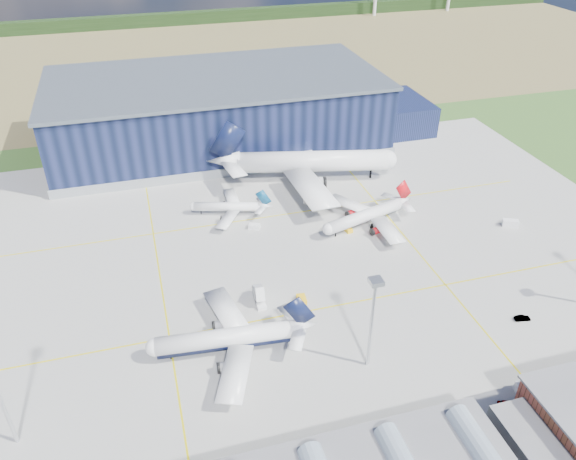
{
  "coord_description": "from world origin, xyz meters",
  "views": [
    {
      "loc": [
        -30.03,
        -107.76,
        89.31
      ],
      "look_at": [
        5.21,
        14.98,
        7.47
      ],
      "focal_mm": 35.0,
      "sensor_mm": 36.0,
      "label": 1
    }
  ],
  "objects_px": {
    "light_mast_center": "(373,310)",
    "gse_van_c": "(527,388)",
    "airliner_red": "(365,210)",
    "car_b": "(522,318)",
    "gse_cart_a": "(235,205)",
    "airstair": "(259,296)",
    "gse_tug_b": "(302,300)",
    "gse_van_b": "(510,223)",
    "gse_tug_c": "(348,230)",
    "airliner_navy": "(224,330)",
    "gse_cart_b": "(254,226)",
    "airliner_regional": "(227,203)",
    "car_a": "(507,404)",
    "airliner_widebody": "(313,151)",
    "hangar": "(224,113)"
  },
  "relations": [
    {
      "from": "airliner_widebody",
      "to": "gse_van_c",
      "type": "xyz_separation_m",
      "value": [
        12.81,
        -101.0,
        -9.4
      ]
    },
    {
      "from": "car_b",
      "to": "gse_cart_b",
      "type": "bearing_deg",
      "value": 52.31
    },
    {
      "from": "gse_van_c",
      "to": "car_b",
      "type": "xyz_separation_m",
      "value": [
        12.53,
        19.01,
        -0.49
      ]
    },
    {
      "from": "light_mast_center",
      "to": "gse_cart_b",
      "type": "relative_size",
      "value": 7.14
    },
    {
      "from": "gse_tug_c",
      "to": "airstair",
      "type": "xyz_separation_m",
      "value": [
        -32.63,
        -23.84,
        1.1
      ]
    },
    {
      "from": "gse_van_c",
      "to": "hangar",
      "type": "bearing_deg",
      "value": 27.78
    },
    {
      "from": "airliner_widebody",
      "to": "airstair",
      "type": "relative_size",
      "value": 11.98
    },
    {
      "from": "light_mast_center",
      "to": "gse_van_b",
      "type": "relative_size",
      "value": 5.02
    },
    {
      "from": "gse_tug_c",
      "to": "gse_van_c",
      "type": "relative_size",
      "value": 0.62
    },
    {
      "from": "airliner_red",
      "to": "car_b",
      "type": "xyz_separation_m",
      "value": [
        19.84,
        -48.99,
        -4.87
      ]
    },
    {
      "from": "airliner_red",
      "to": "gse_van_b",
      "type": "height_order",
      "value": "airliner_red"
    },
    {
      "from": "light_mast_center",
      "to": "airliner_red",
      "type": "relative_size",
      "value": 0.68
    },
    {
      "from": "hangar",
      "to": "gse_van_c",
      "type": "xyz_separation_m",
      "value": [
        35.29,
        -140.8,
        -10.51
      ]
    },
    {
      "from": "airliner_regional",
      "to": "gse_cart_b",
      "type": "relative_size",
      "value": 7.99
    },
    {
      "from": "airliner_red",
      "to": "gse_van_b",
      "type": "xyz_separation_m",
      "value": [
        41.88,
        -11.99,
        -4.44
      ]
    },
    {
      "from": "gse_tug_b",
      "to": "gse_van_c",
      "type": "distance_m",
      "value": 53.34
    },
    {
      "from": "airliner_red",
      "to": "hangar",
      "type": "bearing_deg",
      "value": -85.63
    },
    {
      "from": "airliner_navy",
      "to": "gse_tug_c",
      "type": "height_order",
      "value": "airliner_navy"
    },
    {
      "from": "airliner_regional",
      "to": "car_b",
      "type": "height_order",
      "value": "airliner_regional"
    },
    {
      "from": "light_mast_center",
      "to": "gse_van_c",
      "type": "distance_m",
      "value": 35.37
    },
    {
      "from": "hangar",
      "to": "gse_van_b",
      "type": "bearing_deg",
      "value": -50.52
    },
    {
      "from": "airliner_regional",
      "to": "gse_cart_a",
      "type": "bearing_deg",
      "value": -112.04
    },
    {
      "from": "gse_van_b",
      "to": "light_mast_center",
      "type": "bearing_deg",
      "value": 148.47
    },
    {
      "from": "gse_cart_a",
      "to": "car_b",
      "type": "height_order",
      "value": "gse_cart_a"
    },
    {
      "from": "airliner_widebody",
      "to": "airstair",
      "type": "height_order",
      "value": "airliner_widebody"
    },
    {
      "from": "hangar",
      "to": "car_b",
      "type": "distance_m",
      "value": 131.31
    },
    {
      "from": "light_mast_center",
      "to": "airliner_widebody",
      "type": "relative_size",
      "value": 0.36
    },
    {
      "from": "gse_cart_a",
      "to": "gse_van_c",
      "type": "relative_size",
      "value": 0.62
    },
    {
      "from": "hangar",
      "to": "airstair",
      "type": "xyz_separation_m",
      "value": [
        -10.24,
        -98.05,
        -9.9
      ]
    },
    {
      "from": "gse_cart_b",
      "to": "hangar",
      "type": "bearing_deg",
      "value": 20.21
    },
    {
      "from": "gse_van_b",
      "to": "gse_tug_c",
      "type": "height_order",
      "value": "gse_van_b"
    },
    {
      "from": "gse_tug_b",
      "to": "gse_van_b",
      "type": "bearing_deg",
      "value": 18.22
    },
    {
      "from": "airliner_navy",
      "to": "car_a",
      "type": "bearing_deg",
      "value": 154.22
    },
    {
      "from": "airliner_red",
      "to": "gse_cart_a",
      "type": "xyz_separation_m",
      "value": [
        -34.79,
        21.89,
        -4.87
      ]
    },
    {
      "from": "gse_cart_a",
      "to": "airstair",
      "type": "bearing_deg",
      "value": -101.34
    },
    {
      "from": "airliner_red",
      "to": "gse_van_b",
      "type": "distance_m",
      "value": 43.79
    },
    {
      "from": "airliner_regional",
      "to": "gse_van_b",
      "type": "xyz_separation_m",
      "value": [
        79.77,
        -29.99,
        -3.14
      ]
    },
    {
      "from": "car_a",
      "to": "airliner_navy",
      "type": "bearing_deg",
      "value": 80.92
    },
    {
      "from": "airliner_widebody",
      "to": "light_mast_center",
      "type": "bearing_deg",
      "value": -86.93
    },
    {
      "from": "gse_tug_b",
      "to": "car_a",
      "type": "distance_m",
      "value": 51.23
    },
    {
      "from": "light_mast_center",
      "to": "gse_van_c",
      "type": "xyz_separation_m",
      "value": [
        28.1,
        -16.0,
        -14.33
      ]
    },
    {
      "from": "light_mast_center",
      "to": "car_b",
      "type": "height_order",
      "value": "light_mast_center"
    },
    {
      "from": "light_mast_center",
      "to": "airliner_regional",
      "type": "xyz_separation_m",
      "value": [
        -17.1,
        70.0,
        -11.24
      ]
    },
    {
      "from": "gse_van_c",
      "to": "car_b",
      "type": "distance_m",
      "value": 22.77
    },
    {
      "from": "airstair",
      "to": "gse_cart_b",
      "type": "bearing_deg",
      "value": 81.7
    },
    {
      "from": "gse_cart_a",
      "to": "gse_tug_c",
      "type": "distance_m",
      "value": 37.36
    },
    {
      "from": "gse_tug_c",
      "to": "airliner_navy",
      "type": "bearing_deg",
      "value": -148.12
    },
    {
      "from": "airliner_regional",
      "to": "light_mast_center",
      "type": "bearing_deg",
      "value": 120.21
    },
    {
      "from": "light_mast_center",
      "to": "gse_tug_b",
      "type": "relative_size",
      "value": 7.13
    },
    {
      "from": "airliner_navy",
      "to": "gse_van_b",
      "type": "height_order",
      "value": "airliner_navy"
    }
  ]
}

